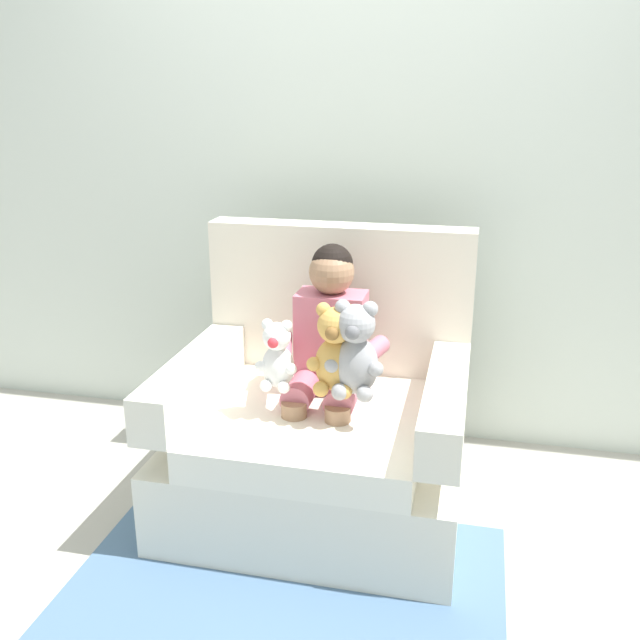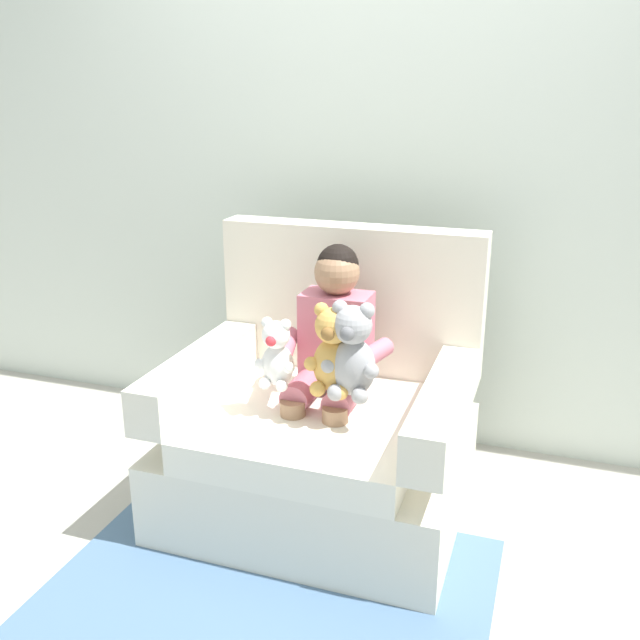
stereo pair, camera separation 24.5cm
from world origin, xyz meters
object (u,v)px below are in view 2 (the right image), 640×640
armchair (325,427)px  plush_white (277,355)px  seated_child (331,345)px  plush_honey (333,352)px  plush_grey (352,353)px

armchair → plush_white: size_ratio=4.20×
seated_child → plush_honey: size_ratio=2.53×
seated_child → plush_white: (-0.14, -0.20, 0.02)m
armchair → plush_honey: bearing=-62.2°
plush_honey → plush_grey: size_ratio=0.95×
plush_grey → plush_white: 0.28m
seated_child → plush_white: 0.24m
armchair → plush_honey: armchair is taller
armchair → plush_grey: 0.45m
armchair → plush_white: bearing=-124.1°
armchair → plush_grey: armchair is taller
armchair → plush_grey: size_ratio=3.14×
plush_honey → seated_child: bearing=100.7°
plush_honey → armchair: bearing=108.1°
armchair → seated_child: size_ratio=1.31×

